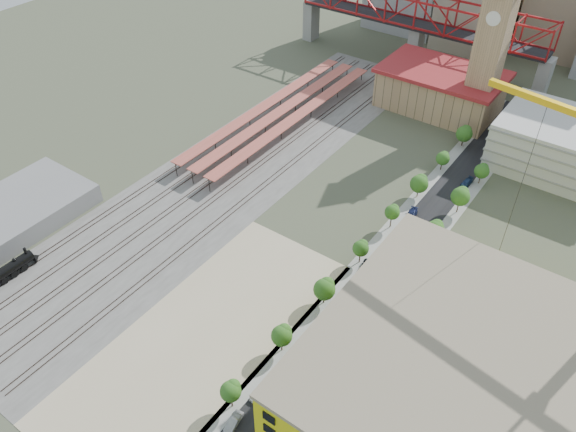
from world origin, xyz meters
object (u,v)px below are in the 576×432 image
Objects in this scene: clock_tower at (494,33)px; construction_building at (453,386)px; site_trailer_c at (325,336)px; site_trailer_d at (346,310)px; site_trailer_a at (271,401)px; site_trailer_b at (289,379)px; car_0 at (258,394)px.

construction_building is at bearing -71.22° from clock_tower.
site_trailer_d is at bearing 83.65° from site_trailer_c.
site_trailer_a reaches higher than site_trailer_b.
site_trailer_c is at bearing -109.45° from site_trailer_d.
clock_tower is 12.97× the size of car_0.
clock_tower is 1.03× the size of construction_building.
site_trailer_c is 2.37× the size of car_0.
car_0 is at bearing -151.64° from construction_building.
site_trailer_a is at bearing -148.56° from construction_building.
site_trailer_d reaches higher than site_trailer_b.
site_trailer_c is (-26.00, 1.87, -8.11)m from construction_building.
construction_building is at bearing -10.47° from site_trailer_c.
construction_building is (34.00, -99.99, -19.29)m from clock_tower.
car_0 is (5.00, -115.65, -28.01)m from clock_tower.
site_trailer_a is 3.08m from car_0.
construction_building is at bearing -40.48° from site_trailer_d.
site_trailer_b is (8.00, -110.18, -27.44)m from clock_tower.
construction_building reaches higher than site_trailer_b.
site_trailer_d is at bearing 70.49° from site_trailer_a.
clock_tower is 119.10m from car_0.
clock_tower reaches higher than car_0.
site_trailer_c is at bearing -85.34° from clock_tower.
site_trailer_c is at bearing 78.01° from car_0.
clock_tower is at bearing 99.00° from site_trailer_b.
car_0 is at bearing -113.92° from site_trailer_b.
site_trailer_a is at bearing -85.15° from site_trailer_b.
site_trailer_a is 17.77m from site_trailer_c.
site_trailer_a is 2.45× the size of car_0.
site_trailer_a is 0.98× the size of site_trailer_d.
site_trailer_d is 2.49× the size of car_0.
site_trailer_b is at bearing -85.85° from clock_tower.
construction_building is at bearing 26.08° from car_0.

